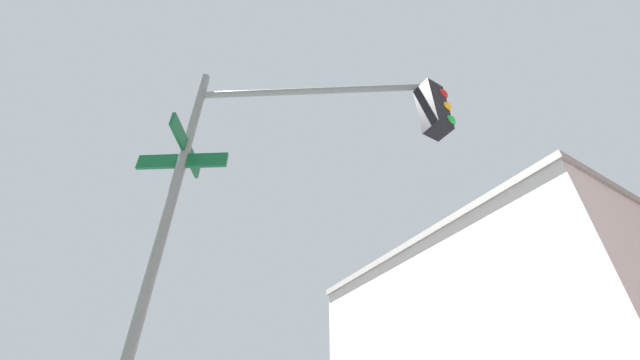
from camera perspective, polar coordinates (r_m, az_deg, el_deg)
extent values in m
cylinder|color=slate|center=(4.41, -22.61, -9.54)|extent=(0.12, 0.12, 5.64)
cylinder|color=slate|center=(5.57, -1.07, 12.82)|extent=(1.86, 2.64, 0.09)
cube|color=black|center=(5.38, 16.10, 9.87)|extent=(0.28, 0.28, 0.80)
sphere|color=red|center=(5.60, 17.18, 11.60)|extent=(0.18, 0.18, 0.18)
sphere|color=orange|center=(5.42, 17.66, 9.85)|extent=(0.18, 0.18, 0.18)
sphere|color=green|center=(5.25, 18.17, 7.98)|extent=(0.18, 0.18, 0.18)
cube|color=#0F5128|center=(5.04, -19.39, 2.62)|extent=(0.66, 0.93, 0.20)
cube|color=#0F5128|center=(5.18, -18.90, 4.49)|extent=(0.85, 0.60, 0.20)
cube|color=gray|center=(31.86, 27.72, -12.80)|extent=(18.61, 21.36, 0.40)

